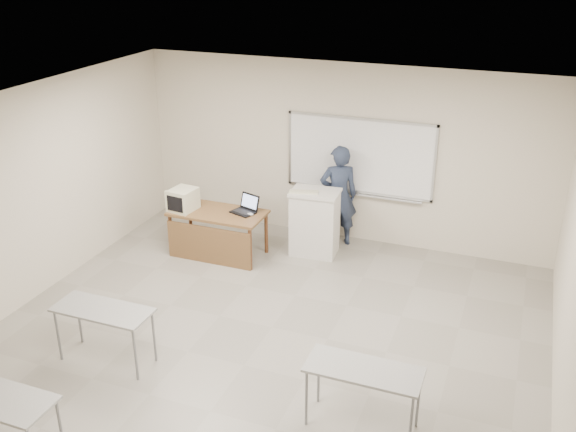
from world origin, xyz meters
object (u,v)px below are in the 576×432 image
at_px(instructor_desk, 215,225).
at_px(podium, 315,222).
at_px(keyboard, 304,192).
at_px(whiteboard, 360,157).
at_px(crt_monitor, 183,200).
at_px(mouse, 250,214).
at_px(laptop, 244,208).
at_px(presenter, 338,196).

height_order(instructor_desk, podium, podium).
bearing_deg(keyboard, whiteboard, 39.47).
distance_m(crt_monitor, mouse, 1.12).
bearing_deg(crt_monitor, keyboard, 24.84).
height_order(laptop, presenter, presenter).
height_order(podium, keyboard, keyboard).
xyz_separation_m(laptop, keyboard, (0.89, 0.32, 0.29)).
bearing_deg(keyboard, podium, 24.34).
height_order(whiteboard, instructor_desk, whiteboard).
xyz_separation_m(crt_monitor, laptop, (0.95, 0.28, -0.11)).
relative_size(whiteboard, instructor_desk, 1.63).
bearing_deg(crt_monitor, presenter, 35.15).
height_order(instructor_desk, mouse, mouse).
distance_m(podium, presenter, 0.63).
bearing_deg(mouse, crt_monitor, 171.16).
bearing_deg(mouse, instructor_desk, 178.56).
relative_size(laptop, mouse, 3.34).
distance_m(whiteboard, mouse, 2.04).
distance_m(instructor_desk, laptop, 0.55).
height_order(podium, presenter, presenter).
height_order(whiteboard, laptop, whiteboard).
xyz_separation_m(whiteboard, mouse, (-1.39, -1.32, -0.71)).
relative_size(instructor_desk, laptop, 4.16).
height_order(podium, mouse, podium).
distance_m(whiteboard, keyboard, 1.17).
bearing_deg(podium, presenter, 59.17).
height_order(instructor_desk, laptop, laptop).
xyz_separation_m(podium, presenter, (0.24, 0.49, 0.32)).
xyz_separation_m(whiteboard, instructor_desk, (-1.94, -1.48, -0.92)).
height_order(instructor_desk, crt_monitor, crt_monitor).
bearing_deg(podium, whiteboard, 52.52).
height_order(whiteboard, crt_monitor, whiteboard).
xyz_separation_m(laptop, presenter, (1.28, 0.93, 0.05)).
xyz_separation_m(laptop, mouse, (0.15, -0.11, -0.04)).
height_order(podium, laptop, podium).
relative_size(whiteboard, crt_monitor, 5.68).
bearing_deg(podium, crt_monitor, -164.41).
relative_size(podium, crt_monitor, 2.48).
distance_m(podium, mouse, 1.07).
bearing_deg(podium, laptop, -161.41).
height_order(whiteboard, keyboard, whiteboard).
bearing_deg(crt_monitor, mouse, 15.67).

